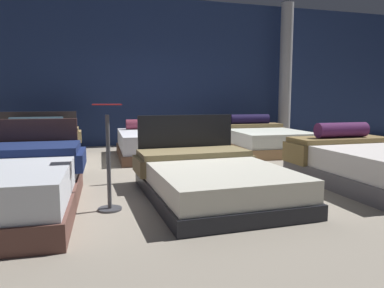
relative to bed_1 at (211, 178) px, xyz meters
name	(u,v)px	position (x,y,z in m)	size (l,w,h in m)	color
ground_plane	(176,170)	(-0.03, 1.60, -0.22)	(18.00, 18.00, 0.02)	gray
showroom_back_wall	(143,72)	(-0.03, 4.91, 1.54)	(18.00, 0.06, 3.50)	navy
bed_1	(211,178)	(0.00, 0.00, 0.00)	(1.53, 2.18, 0.89)	black
bed_2	(371,165)	(2.19, -0.06, 0.05)	(1.52, 2.02, 0.78)	#514E56
bed_3	(33,147)	(-2.29, 3.01, 0.05)	(1.65, 2.15, 0.86)	#342D2F
bed_4	(160,144)	(-0.01, 2.97, 0.04)	(1.65, 2.03, 0.69)	brown
bed_5	(263,140)	(2.22, 3.03, 0.04)	(1.61, 2.12, 0.76)	#99724B
price_sign	(109,170)	(-1.15, -0.22, 0.21)	(0.28, 0.24, 1.07)	#3F3F44
support_pillar	(285,74)	(3.57, 4.50, 1.54)	(0.31, 0.31, 3.50)	#99999E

